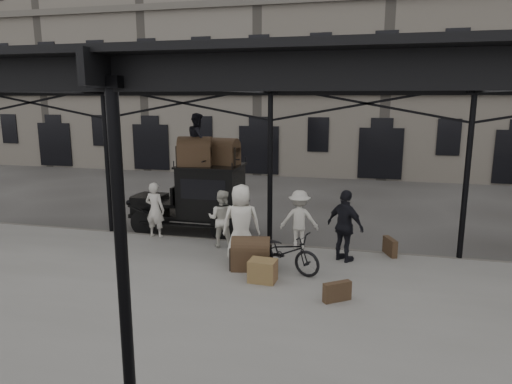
{
  "coord_description": "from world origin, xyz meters",
  "views": [
    {
      "loc": [
        2.59,
        -10.09,
        4.19
      ],
      "look_at": [
        -0.3,
        1.6,
        1.7
      ],
      "focal_mm": 32.0,
      "sensor_mm": 36.0,
      "label": 1
    }
  ],
  "objects_px": {
    "bicycle": "(284,251)",
    "steamer_trunk_roof_near": "(195,154)",
    "steamer_trunk_platform": "(251,255)",
    "porter_official": "(345,226)",
    "porter_left": "(155,210)",
    "taxi": "(202,195)"
  },
  "relations": [
    {
      "from": "bicycle",
      "to": "steamer_trunk_roof_near",
      "type": "bearing_deg",
      "value": 69.43
    },
    {
      "from": "bicycle",
      "to": "steamer_trunk_platform",
      "type": "height_order",
      "value": "bicycle"
    },
    {
      "from": "porter_official",
      "to": "steamer_trunk_platform",
      "type": "height_order",
      "value": "porter_official"
    },
    {
      "from": "steamer_trunk_roof_near",
      "to": "porter_official",
      "type": "bearing_deg",
      "value": -31.82
    },
    {
      "from": "bicycle",
      "to": "porter_left",
      "type": "bearing_deg",
      "value": 86.35
    },
    {
      "from": "porter_official",
      "to": "steamer_trunk_roof_near",
      "type": "height_order",
      "value": "steamer_trunk_roof_near"
    },
    {
      "from": "porter_official",
      "to": "steamer_trunk_platform",
      "type": "bearing_deg",
      "value": 62.0
    },
    {
      "from": "bicycle",
      "to": "steamer_trunk_roof_near",
      "type": "distance_m",
      "value": 4.66
    },
    {
      "from": "porter_left",
      "to": "steamer_trunk_platform",
      "type": "height_order",
      "value": "porter_left"
    },
    {
      "from": "steamer_trunk_roof_near",
      "to": "porter_left",
      "type": "bearing_deg",
      "value": -146.26
    },
    {
      "from": "taxi",
      "to": "steamer_trunk_roof_near",
      "type": "distance_m",
      "value": 1.37
    },
    {
      "from": "porter_official",
      "to": "taxi",
      "type": "bearing_deg",
      "value": 11.89
    },
    {
      "from": "porter_left",
      "to": "steamer_trunk_roof_near",
      "type": "relative_size",
      "value": 1.64
    },
    {
      "from": "taxi",
      "to": "bicycle",
      "type": "xyz_separation_m",
      "value": [
        3.17,
        -2.98,
        -0.57
      ]
    },
    {
      "from": "bicycle",
      "to": "steamer_trunk_roof_near",
      "type": "relative_size",
      "value": 1.86
    },
    {
      "from": "bicycle",
      "to": "steamer_trunk_platform",
      "type": "distance_m",
      "value": 0.82
    },
    {
      "from": "steamer_trunk_roof_near",
      "to": "steamer_trunk_platform",
      "type": "xyz_separation_m",
      "value": [
        2.45,
        -2.77,
        -2.06
      ]
    },
    {
      "from": "bicycle",
      "to": "steamer_trunk_platform",
      "type": "bearing_deg",
      "value": 112.19
    },
    {
      "from": "porter_official",
      "to": "bicycle",
      "type": "height_order",
      "value": "porter_official"
    },
    {
      "from": "porter_official",
      "to": "steamer_trunk_roof_near",
      "type": "bearing_deg",
      "value": 14.93
    },
    {
      "from": "taxi",
      "to": "steamer_trunk_roof_near",
      "type": "relative_size",
      "value": 3.66
    },
    {
      "from": "steamer_trunk_platform",
      "to": "taxi",
      "type": "bearing_deg",
      "value": 117.74
    }
  ]
}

